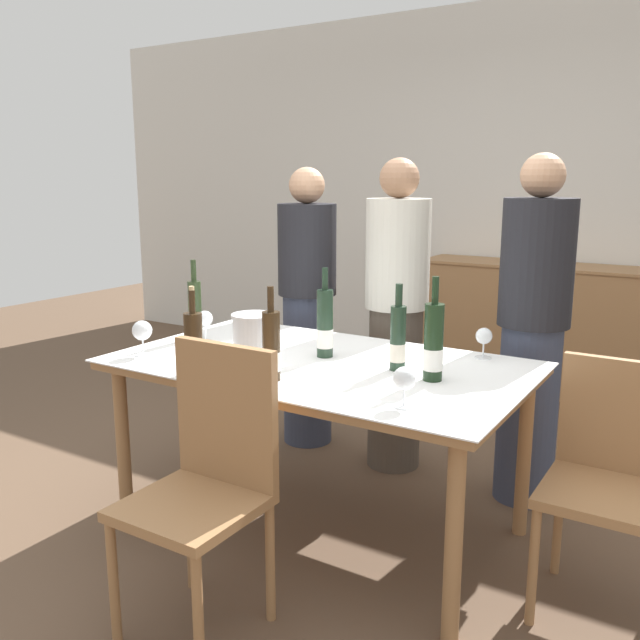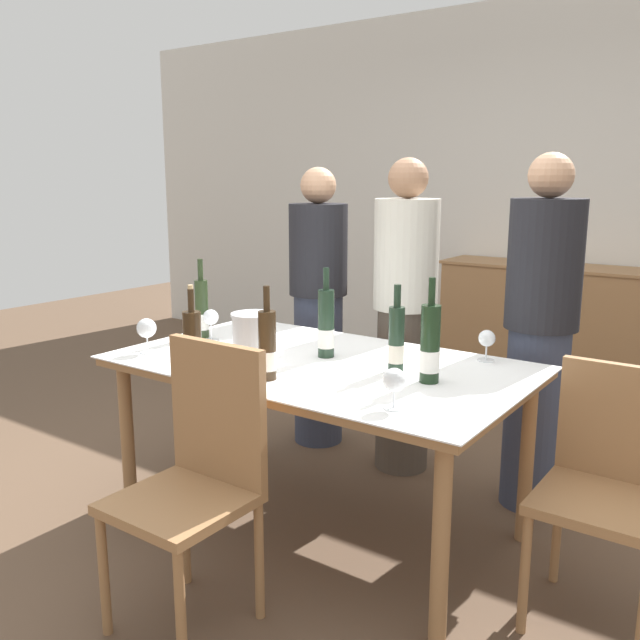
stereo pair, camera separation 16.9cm
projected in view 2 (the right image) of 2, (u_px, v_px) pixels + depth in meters
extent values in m
plane|color=brown|center=(320.00, 526.00, 3.03)|extent=(12.00, 12.00, 0.00)
cube|color=silver|center=(542.00, 195.00, 5.01)|extent=(8.00, 0.10, 2.80)
cube|color=#996B42|center=(552.00, 331.00, 4.84)|extent=(1.56, 0.44, 0.91)
cube|color=#996B42|center=(557.00, 267.00, 4.75)|extent=(1.61, 0.46, 0.02)
cylinder|color=#996B42|center=(128.00, 441.00, 3.06)|extent=(0.06, 0.06, 0.72)
cylinder|color=#996B42|center=(441.00, 547.00, 2.18)|extent=(0.06, 0.06, 0.72)
cylinder|color=#996B42|center=(249.00, 394.00, 3.72)|extent=(0.06, 0.06, 0.72)
cylinder|color=#996B42|center=(527.00, 461.00, 2.85)|extent=(0.06, 0.06, 0.72)
cube|color=#996B42|center=(320.00, 367.00, 2.88)|extent=(1.71, 0.99, 0.04)
cube|color=white|center=(320.00, 362.00, 2.87)|extent=(1.74, 1.02, 0.01)
cylinder|color=silver|center=(254.00, 339.00, 2.80)|extent=(0.17, 0.17, 0.22)
cylinder|color=silver|center=(253.00, 315.00, 2.78)|extent=(0.18, 0.18, 0.01)
cylinder|color=black|center=(430.00, 344.00, 2.55)|extent=(0.07, 0.07, 0.30)
cylinder|color=white|center=(429.00, 361.00, 2.56)|extent=(0.08, 0.08, 0.08)
cylinder|color=black|center=(432.00, 291.00, 2.51)|extent=(0.03, 0.03, 0.10)
cylinder|color=#332314|center=(193.00, 342.00, 2.70)|extent=(0.07, 0.07, 0.25)
cylinder|color=silver|center=(193.00, 355.00, 2.71)|extent=(0.07, 0.07, 0.07)
cylinder|color=#332314|center=(191.00, 300.00, 2.66)|extent=(0.03, 0.03, 0.09)
cylinder|color=tan|center=(190.00, 287.00, 2.65)|extent=(0.02, 0.02, 0.02)
cylinder|color=#1E3323|center=(326.00, 324.00, 2.92)|extent=(0.07, 0.07, 0.29)
cylinder|color=white|center=(326.00, 338.00, 2.93)|extent=(0.07, 0.07, 0.08)
cylinder|color=#1E3323|center=(326.00, 279.00, 2.88)|extent=(0.03, 0.03, 0.10)
cylinder|color=#332314|center=(267.00, 345.00, 2.59)|extent=(0.07, 0.07, 0.27)
cylinder|color=white|center=(268.00, 360.00, 2.61)|extent=(0.07, 0.07, 0.08)
cylinder|color=#332314|center=(267.00, 299.00, 2.56)|extent=(0.03, 0.03, 0.10)
cylinder|color=#28381E|center=(202.00, 309.00, 3.28)|extent=(0.06, 0.06, 0.28)
cylinder|color=white|center=(202.00, 321.00, 3.29)|extent=(0.07, 0.07, 0.08)
cylinder|color=#28381E|center=(200.00, 270.00, 3.24)|extent=(0.03, 0.03, 0.10)
cylinder|color=#1E3323|center=(396.00, 339.00, 2.70)|extent=(0.06, 0.06, 0.26)
cylinder|color=silver|center=(396.00, 353.00, 2.71)|extent=(0.07, 0.07, 0.07)
cylinder|color=#1E3323|center=(397.00, 296.00, 2.66)|extent=(0.03, 0.03, 0.09)
cylinder|color=white|center=(211.00, 340.00, 3.24)|extent=(0.07, 0.07, 0.00)
cylinder|color=white|center=(211.00, 331.00, 3.23)|extent=(0.01, 0.01, 0.08)
sphere|color=white|center=(211.00, 317.00, 3.22)|extent=(0.07, 0.07, 0.07)
cylinder|color=white|center=(394.00, 408.00, 2.28)|extent=(0.07, 0.07, 0.00)
cylinder|color=white|center=(394.00, 398.00, 2.28)|extent=(0.01, 0.01, 0.07)
sphere|color=white|center=(394.00, 380.00, 2.26)|extent=(0.08, 0.08, 0.08)
cylinder|color=white|center=(486.00, 360.00, 2.88)|extent=(0.07, 0.07, 0.00)
cylinder|color=white|center=(486.00, 352.00, 2.87)|extent=(0.01, 0.01, 0.07)
sphere|color=white|center=(487.00, 338.00, 2.86)|extent=(0.07, 0.07, 0.07)
cylinder|color=white|center=(148.00, 352.00, 3.01)|extent=(0.07, 0.07, 0.00)
cylinder|color=white|center=(147.00, 343.00, 3.00)|extent=(0.01, 0.01, 0.08)
sphere|color=white|center=(146.00, 328.00, 2.99)|extent=(0.09, 0.09, 0.09)
cylinder|color=#996B42|center=(525.00, 574.00, 2.28)|extent=(0.03, 0.03, 0.44)
cylinder|color=#996B42|center=(557.00, 528.00, 2.58)|extent=(0.03, 0.03, 0.44)
cube|color=#996B42|center=(602.00, 503.00, 2.28)|extent=(0.42, 0.42, 0.04)
cube|color=#996B42|center=(621.00, 422.00, 2.38)|extent=(0.42, 0.04, 0.42)
cylinder|color=#996B42|center=(104.00, 575.00, 2.28)|extent=(0.03, 0.03, 0.44)
cylinder|color=#996B42|center=(181.00, 615.00, 2.07)|extent=(0.03, 0.03, 0.44)
cylinder|color=#996B42|center=(185.00, 529.00, 2.57)|extent=(0.03, 0.03, 0.44)
cylinder|color=#996B42|center=(259.00, 560.00, 2.36)|extent=(0.03, 0.03, 0.44)
cube|color=#996B42|center=(180.00, 503.00, 2.27)|extent=(0.42, 0.42, 0.04)
cube|color=#996B42|center=(218.00, 411.00, 2.37)|extent=(0.42, 0.04, 0.50)
cylinder|color=#383F56|center=(318.00, 368.00, 3.94)|extent=(0.28, 0.28, 0.88)
cylinder|color=black|center=(318.00, 250.00, 3.80)|extent=(0.33, 0.33, 0.51)
sphere|color=tan|center=(318.00, 185.00, 3.73)|extent=(0.20, 0.20, 0.20)
cylinder|color=#51473D|center=(403.00, 389.00, 3.58)|extent=(0.28, 0.28, 0.87)
cylinder|color=beige|center=(406.00, 254.00, 3.43)|extent=(0.33, 0.33, 0.56)
sphere|color=#A37556|center=(408.00, 178.00, 3.35)|extent=(0.20, 0.20, 0.20)
cylinder|color=#383F56|center=(534.00, 418.00, 3.16)|extent=(0.28, 0.28, 0.86)
cylinder|color=black|center=(545.00, 264.00, 3.01)|extent=(0.33, 0.33, 0.58)
sphere|color=tan|center=(551.00, 175.00, 2.93)|extent=(0.20, 0.20, 0.20)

